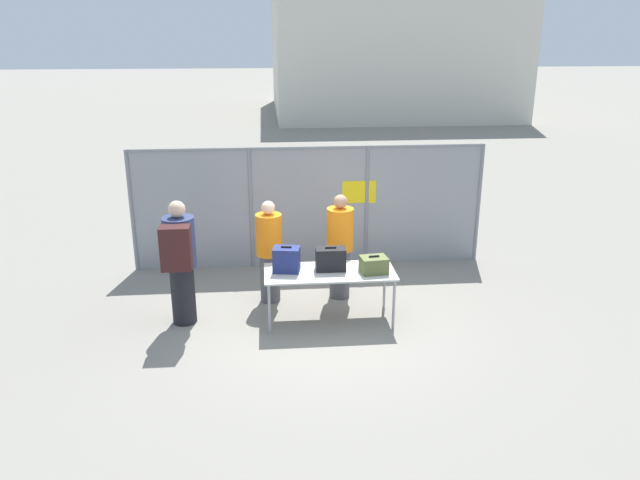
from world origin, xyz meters
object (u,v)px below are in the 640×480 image
traveler_hooded (180,259)px  utility_trailer (366,216)px  suitcase_olive (374,265)px  security_worker_far (269,250)px  suitcase_navy (287,259)px  suitcase_black (331,259)px  inspection_table (330,275)px  security_worker_near (340,245)px

traveler_hooded → utility_trailer: traveler_hooded is taller
suitcase_olive → security_worker_far: (-1.48, 0.88, -0.05)m
suitcase_navy → suitcase_black: 0.63m
inspection_table → security_worker_near: 0.89m
utility_trailer → inspection_table: bearing=-106.8°
suitcase_olive → traveler_hooded: bearing=176.5°
security_worker_near → inspection_table: bearing=83.1°
security_worker_near → suitcase_black: bearing=83.3°
traveler_hooded → utility_trailer: (3.29, 3.83, -0.60)m
traveler_hooded → security_worker_near: size_ratio=1.09×
suitcase_navy → suitcase_black: bearing=-0.9°
traveler_hooded → security_worker_far: bearing=27.3°
suitcase_olive → security_worker_far: security_worker_far is taller
inspection_table → suitcase_olive: 0.65m
security_worker_far → suitcase_black: bearing=139.9°
suitcase_black → traveler_hooded: (-2.14, 0.02, 0.07)m
suitcase_black → security_worker_far: 1.14m
traveler_hooded → security_worker_near: (2.37, 0.77, -0.14)m
inspection_table → security_worker_far: size_ratio=1.15×
suitcase_navy → security_worker_near: 1.16m
suitcase_black → security_worker_near: security_worker_near is taller
suitcase_olive → suitcase_black: bearing=165.8°
suitcase_olive → security_worker_near: (-0.37, 0.94, -0.02)m
security_worker_near → security_worker_far: (-1.10, -0.05, -0.03)m
inspection_table → security_worker_far: security_worker_far is taller
suitcase_navy → suitcase_olive: bearing=-7.5°
suitcase_black → security_worker_near: (0.23, 0.78, -0.07)m
security_worker_near → security_worker_far: 1.11m
security_worker_near → security_worker_far: security_worker_near is taller
traveler_hooded → utility_trailer: bearing=47.1°
traveler_hooded → security_worker_near: 2.49m
suitcase_navy → suitcase_black: suitcase_navy is taller
inspection_table → traveler_hooded: 2.14m
suitcase_olive → traveler_hooded: 2.75m
suitcase_black → suitcase_navy: bearing=179.1°
suitcase_black → inspection_table: bearing=-109.3°
suitcase_navy → security_worker_far: security_worker_far is taller
suitcase_black → security_worker_near: bearing=73.6°
inspection_table → suitcase_navy: (-0.62, 0.06, 0.23)m
suitcase_black → utility_trailer: suitcase_black is taller
utility_trailer → security_worker_near: bearing=-106.8°
security_worker_near → traveler_hooded: bearing=27.7°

